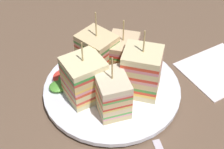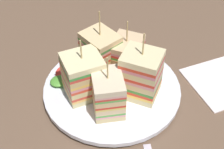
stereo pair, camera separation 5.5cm
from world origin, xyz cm
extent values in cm
cube|color=brown|center=(0.00, 0.00, -0.90)|extent=(119.15, 98.32, 1.80)
cylinder|color=white|center=(0.00, 0.00, 0.35)|extent=(15.14, 15.14, 0.70)
cylinder|color=white|center=(0.00, 0.00, 1.13)|extent=(24.42, 24.42, 0.86)
cube|color=beige|center=(-4.99, -0.42, 2.05)|extent=(7.42, 6.74, 0.98)
cube|color=#9E7242|center=(-2.08, 0.46, 2.05)|extent=(1.70, 4.93, 0.98)
cube|color=#F1A495|center=(-4.99, -0.42, 2.77)|extent=(7.42, 6.74, 0.46)
cube|color=#E54136|center=(-4.99, -0.42, 3.23)|extent=(7.42, 6.74, 0.46)
cube|color=#549F38|center=(-4.99, -0.42, 3.69)|extent=(7.42, 6.74, 0.46)
cube|color=beige|center=(-4.99, -0.42, 4.41)|extent=(7.42, 6.74, 0.98)
cube|color=#9E7242|center=(-2.08, 0.46, 4.41)|extent=(1.70, 4.93, 0.98)
cube|color=pink|center=(-4.99, -0.42, 5.14)|extent=(7.42, 6.74, 0.46)
cube|color=#F4C462|center=(-4.99, -0.42, 5.60)|extent=(7.42, 6.74, 0.46)
cube|color=#DB4329|center=(-4.99, -0.42, 6.06)|extent=(7.42, 6.74, 0.46)
cube|color=beige|center=(-4.99, -0.42, 6.78)|extent=(7.42, 6.74, 0.98)
cube|color=#9E7242|center=(-2.08, 0.46, 6.78)|extent=(1.70, 4.93, 0.98)
cube|color=#D1432E|center=(-4.99, -0.42, 7.50)|extent=(7.42, 6.74, 0.46)
cube|color=#EEA294|center=(-4.99, -0.42, 7.96)|extent=(7.42, 6.74, 0.46)
cube|color=#4B9140|center=(-4.99, -0.42, 8.42)|extent=(7.42, 6.74, 0.46)
cube|color=beige|center=(-4.99, -0.42, 9.15)|extent=(7.42, 6.74, 0.98)
cylinder|color=tan|center=(-4.99, -0.42, 11.98)|extent=(0.24, 0.24, 4.70)
cube|color=beige|center=(-0.74, -4.95, 2.08)|extent=(5.95, 6.30, 1.04)
cube|color=#B2844C|center=(-0.68, -1.92, 2.08)|extent=(5.73, 0.35, 1.04)
cube|color=#F2BF61|center=(-0.74, -4.95, 2.86)|extent=(5.95, 6.30, 0.53)
cube|color=#D64734|center=(-0.74, -4.95, 3.39)|extent=(5.95, 6.30, 0.53)
cube|color=beige|center=(-0.74, -4.95, 4.17)|extent=(5.95, 6.30, 1.04)
cube|color=#9E7242|center=(-0.68, -1.92, 4.17)|extent=(5.73, 0.35, 1.04)
cube|color=#E0492F|center=(-0.74, -4.95, 4.96)|extent=(5.95, 6.30, 0.53)
cube|color=pink|center=(-0.74, -4.95, 5.49)|extent=(5.95, 6.30, 0.53)
cube|color=#F1C355|center=(-0.74, -4.95, 6.01)|extent=(5.95, 6.30, 0.53)
cube|color=#DCBC7B|center=(-0.74, -4.95, 6.80)|extent=(5.95, 6.30, 1.04)
cube|color=#9E7242|center=(-0.68, -1.92, 6.80)|extent=(5.73, 0.35, 1.04)
cube|color=#D94537|center=(-0.74, -4.95, 7.58)|extent=(5.95, 6.30, 0.53)
cube|color=green|center=(-0.74, -4.95, 8.11)|extent=(5.95, 6.30, 0.53)
cube|color=beige|center=(-0.74, -4.95, 8.90)|extent=(5.95, 6.30, 1.04)
cylinder|color=tan|center=(-0.74, -4.95, 11.19)|extent=(0.24, 0.24, 3.54)
cube|color=#DDC388|center=(4.25, -2.65, 2.06)|extent=(7.23, 6.24, 1.02)
cube|color=#B2844C|center=(1.32, -1.86, 2.06)|extent=(1.47, 4.59, 1.02)
cube|color=pink|center=(4.25, -2.65, 2.78)|extent=(7.23, 6.24, 0.41)
cube|color=#57AE49|center=(4.25, -2.65, 3.18)|extent=(7.23, 6.24, 0.41)
cube|color=beige|center=(4.25, -2.65, 3.89)|extent=(7.23, 6.24, 1.02)
cube|color=#9E7242|center=(1.32, -1.86, 3.89)|extent=(1.47, 4.59, 1.02)
cube|color=#E4C85C|center=(4.25, -2.65, 4.60)|extent=(7.23, 6.24, 0.41)
cube|color=red|center=(4.25, -2.65, 5.01)|extent=(7.23, 6.24, 0.41)
cube|color=#E0BB83|center=(4.25, -2.65, 5.72)|extent=(7.23, 6.24, 1.02)
cube|color=#9E7242|center=(1.32, -1.86, 5.72)|extent=(1.47, 4.59, 1.02)
cube|color=#5BAB4A|center=(4.25, -2.65, 6.43)|extent=(7.23, 6.24, 0.41)
cube|color=red|center=(4.25, -2.65, 6.84)|extent=(7.23, 6.24, 0.41)
cube|color=#E1A69B|center=(4.25, -2.65, 7.24)|extent=(7.23, 6.24, 0.41)
cube|color=beige|center=(4.25, -2.65, 7.96)|extent=(7.23, 6.24, 1.02)
cylinder|color=tan|center=(4.25, -2.65, 10.52)|extent=(0.24, 0.24, 4.10)
cube|color=beige|center=(3.30, 3.76, 2.13)|extent=(8.28, 8.25, 1.15)
cube|color=#9E7242|center=(1.09, 1.69, 2.13)|extent=(3.87, 4.10, 1.15)
cube|color=#FCC955|center=(3.30, 3.76, 3.00)|extent=(8.28, 8.25, 0.58)
cube|color=red|center=(3.30, 3.76, 3.58)|extent=(8.28, 8.25, 0.58)
cube|color=#438D3B|center=(3.30, 3.76, 4.17)|extent=(8.28, 8.25, 0.58)
cube|color=#CFBA84|center=(3.30, 3.76, 5.03)|extent=(8.28, 8.25, 1.15)
cube|color=#B2844C|center=(1.09, 1.69, 5.03)|extent=(3.87, 4.10, 1.15)
cube|color=pink|center=(3.30, 3.76, 5.90)|extent=(8.28, 8.25, 0.58)
cube|color=red|center=(3.30, 3.76, 6.48)|extent=(8.28, 8.25, 0.58)
cube|color=beige|center=(3.30, 3.76, 7.35)|extent=(8.28, 8.25, 1.15)
cube|color=#9E7242|center=(1.09, 1.69, 7.35)|extent=(3.87, 4.10, 1.15)
cube|color=pink|center=(3.30, 3.76, 8.22)|extent=(8.28, 8.25, 0.58)
cube|color=red|center=(3.30, 3.76, 8.80)|extent=(8.28, 8.25, 0.58)
cube|color=beige|center=(3.30, 3.76, 9.67)|extent=(8.28, 8.25, 1.15)
cylinder|color=tan|center=(3.30, 3.76, 12.26)|extent=(0.24, 0.24, 4.03)
cube|color=beige|center=(-2.85, 4.11, 2.02)|extent=(7.97, 8.00, 0.92)
cube|color=#B2844C|center=(-0.74, 1.94, 2.02)|extent=(3.75, 3.66, 0.92)
cube|color=#E1CD55|center=(-2.85, 4.11, 2.71)|extent=(7.97, 8.00, 0.46)
cube|color=#467E40|center=(-2.85, 4.11, 3.17)|extent=(7.97, 8.00, 0.46)
cube|color=#DBBA87|center=(-2.85, 4.11, 3.86)|extent=(7.97, 8.00, 0.92)
cube|color=#B2844C|center=(-0.74, 1.94, 3.86)|extent=(3.75, 3.66, 0.92)
cube|color=#F3BF56|center=(-2.85, 4.11, 4.55)|extent=(7.97, 8.00, 0.46)
cube|color=#D84232|center=(-2.85, 4.11, 5.01)|extent=(7.97, 8.00, 0.46)
cube|color=#E7BE8D|center=(-2.85, 4.11, 5.70)|extent=(7.97, 8.00, 0.92)
cube|color=#B2844C|center=(-0.74, 1.94, 5.70)|extent=(3.75, 3.66, 0.92)
cube|color=#458732|center=(-2.85, 4.11, 6.39)|extent=(7.97, 8.00, 0.46)
cube|color=red|center=(-2.85, 4.11, 6.85)|extent=(7.97, 8.00, 0.46)
cube|color=#D7878D|center=(-2.85, 4.11, 7.32)|extent=(7.97, 8.00, 0.46)
cube|color=#DEB98D|center=(-2.85, 4.11, 8.01)|extent=(7.97, 8.00, 0.92)
cylinder|color=tan|center=(-2.85, 4.11, 10.51)|extent=(0.24, 0.24, 4.09)
cylinder|color=#E4C76F|center=(0.73, -0.13, 1.90)|extent=(4.23, 4.22, 0.50)
cylinder|color=#DCC060|center=(0.09, 0.13, 2.22)|extent=(5.07, 5.03, 1.03)
cylinder|color=#EFBF6C|center=(0.95, -0.04, 2.50)|extent=(4.48, 4.47, 0.73)
ellipsoid|color=#407F2E|center=(-5.05, -6.96, 2.01)|extent=(4.41, 4.53, 1.15)
ellipsoid|color=green|center=(-5.53, -6.17, 2.21)|extent=(4.67, 4.64, 1.25)
ellipsoid|color=#519C36|center=(-4.69, -8.21, 2.14)|extent=(3.38, 3.85, 1.20)
ellipsoid|color=#3D8933|center=(-4.48, -6.24, 2.03)|extent=(3.49, 2.75, 1.19)
cylinder|color=red|center=(-5.99, -6.16, 2.16)|extent=(4.60, 4.59, 0.68)
cube|color=white|center=(6.12, 20.81, 0.25)|extent=(12.34, 13.92, 0.50)
camera|label=1|loc=(33.89, -21.41, 42.38)|focal=51.36mm
camera|label=2|loc=(36.50, -16.57, 42.38)|focal=51.36mm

